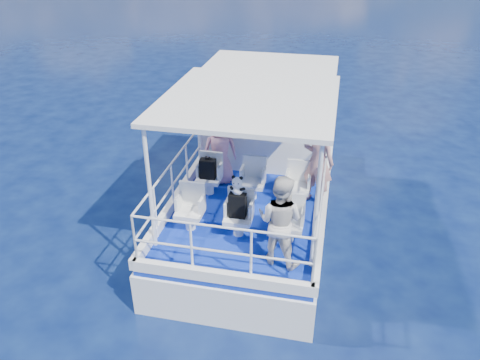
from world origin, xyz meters
name	(u,v)px	position (x,y,z in m)	size (l,w,h in m)	color
ground	(250,239)	(0.00, 0.00, 0.00)	(2000.00, 2000.00, 0.00)	#08133C
hull	(258,214)	(0.00, 1.00, 0.00)	(3.00, 7.00, 1.60)	white
deck	(259,181)	(0.00, 1.00, 0.85)	(2.90, 6.90, 0.10)	navy
cabin	(270,111)	(0.00, 2.30, 2.00)	(2.85, 2.00, 2.20)	white
canopy	(249,99)	(0.00, -0.20, 3.14)	(3.00, 3.20, 0.08)	white
canopy_posts	(248,159)	(0.00, -0.25, 2.00)	(2.77, 2.97, 2.20)	white
railings	(245,196)	(0.00, -0.58, 1.40)	(2.84, 3.59, 1.00)	white
seat_port_fwd	(209,185)	(-0.90, 0.20, 1.09)	(0.48, 0.46, 0.38)	white
seat_center_fwd	(252,190)	(0.00, 0.20, 1.09)	(0.48, 0.46, 0.38)	white
seat_stbd_fwd	(297,195)	(0.90, 0.20, 1.09)	(0.48, 0.46, 0.38)	white
seat_port_aft	(190,219)	(-0.90, -1.10, 1.09)	(0.48, 0.46, 0.38)	white
seat_center_aft	(239,225)	(0.00, -1.10, 1.09)	(0.48, 0.46, 0.38)	white
seat_stbd_aft	(289,232)	(0.90, -1.10, 1.09)	(0.48, 0.46, 0.38)	white
passenger_port_fwd	(220,151)	(-0.80, 0.72, 1.64)	(0.55, 0.40, 1.49)	pink
passenger_stbd_fwd	(318,162)	(1.25, 0.36, 1.78)	(0.64, 0.42, 1.76)	tan
passenger_stbd_aft	(280,221)	(0.80, -1.68, 1.69)	(0.77, 0.60, 1.58)	silver
backpack_port	(208,169)	(-0.91, 0.16, 1.49)	(0.32, 0.18, 0.41)	black
backpack_center	(237,205)	(-0.02, -1.09, 1.50)	(0.30, 0.17, 0.45)	black
compact_camera	(207,158)	(-0.91, 0.18, 1.72)	(0.09, 0.05, 0.05)	black
panda	(237,185)	(-0.02, -1.08, 1.90)	(0.23, 0.19, 0.35)	white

